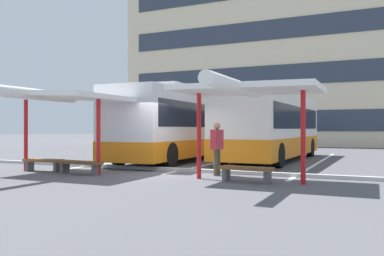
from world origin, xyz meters
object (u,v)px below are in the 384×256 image
(bench_0, at_px, (43,162))
(waiting_shelter_1, at_px, (246,91))
(waiting_shelter_0, at_px, (55,97))
(bench_1, at_px, (80,164))
(waiting_passenger_0, at_px, (217,144))
(bench_2, at_px, (246,171))
(coach_bus_0, at_px, (182,126))
(coach_bus_1, at_px, (273,128))

(bench_0, bearing_deg, waiting_shelter_1, 1.05)
(waiting_shelter_0, distance_m, bench_1, 2.49)
(bench_1, bearing_deg, waiting_passenger_0, 19.73)
(bench_2, bearing_deg, coach_bus_0, 128.71)
(bench_2, bearing_deg, waiting_shelter_1, -90.00)
(bench_1, xyz_separation_m, bench_2, (5.75, 0.37, -0.00))
(bench_1, bearing_deg, waiting_shelter_0, -164.40)
(bench_0, bearing_deg, waiting_shelter_0, -24.11)
(waiting_shelter_0, height_order, waiting_shelter_1, waiting_shelter_0)
(waiting_shelter_0, distance_m, waiting_passenger_0, 5.81)
(coach_bus_1, distance_m, bench_0, 10.70)
(waiting_shelter_1, bearing_deg, coach_bus_0, 128.37)
(bench_2, relative_size, waiting_passenger_0, 0.93)
(coach_bus_0, height_order, bench_0, coach_bus_0)
(waiting_shelter_0, relative_size, bench_0, 3.35)
(coach_bus_1, bearing_deg, bench_0, -126.80)
(waiting_shelter_1, distance_m, waiting_passenger_0, 2.48)
(waiting_shelter_1, xyz_separation_m, bench_2, (0.00, 0.08, -2.31))
(waiting_shelter_0, distance_m, waiting_shelter_1, 6.67)
(coach_bus_0, xyz_separation_m, waiting_passenger_0, (3.91, -5.39, -0.64))
(coach_bus_0, bearing_deg, coach_bus_1, 22.52)
(bench_1, height_order, bench_2, same)
(coach_bus_0, xyz_separation_m, coach_bus_1, (4.09, 1.70, -0.07))
(coach_bus_0, height_order, bench_1, coach_bus_0)
(waiting_passenger_0, bearing_deg, bench_1, -160.27)
(bench_0, height_order, waiting_passenger_0, waiting_passenger_0)
(bench_1, bearing_deg, coach_bus_1, 62.21)
(waiting_shelter_0, bearing_deg, waiting_shelter_1, 4.65)
(bench_1, bearing_deg, waiting_shelter_1, 2.89)
(coach_bus_0, distance_m, bench_1, 7.10)
(coach_bus_0, bearing_deg, waiting_shelter_0, -100.74)
(coach_bus_1, height_order, bench_2, coach_bus_1)
(waiting_shelter_0, bearing_deg, bench_2, 5.34)
(bench_1, relative_size, waiting_passenger_0, 1.01)
(coach_bus_1, relative_size, bench_2, 6.47)
(bench_0, relative_size, waiting_passenger_0, 0.89)
(coach_bus_0, height_order, bench_2, coach_bus_0)
(coach_bus_0, distance_m, coach_bus_1, 4.43)
(waiting_shelter_1, height_order, waiting_passenger_0, waiting_shelter_1)
(coach_bus_0, xyz_separation_m, bench_0, (-2.27, -6.81, -1.34))
(coach_bus_0, xyz_separation_m, waiting_shelter_1, (5.28, -6.67, 0.98))
(waiting_shelter_1, bearing_deg, bench_0, -178.95)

